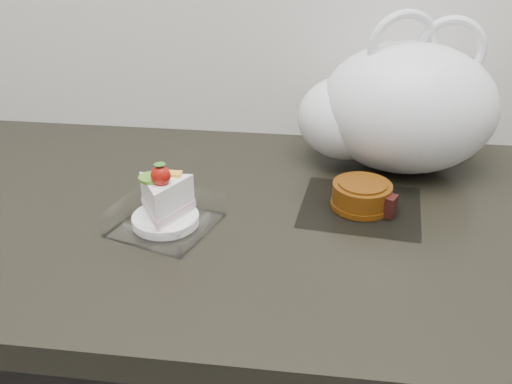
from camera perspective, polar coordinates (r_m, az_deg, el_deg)
name	(u,v)px	position (r m, az deg, el deg)	size (l,w,h in m)	color
cake_tray	(165,209)	(0.82, -9.12, -1.68)	(0.16, 0.16, 0.10)	white
mooncake_wrap	(362,198)	(0.88, 10.59, -0.57)	(0.20, 0.19, 0.04)	white
plastic_bag	(396,109)	(0.99, 13.78, 8.08)	(0.35, 0.27, 0.27)	white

